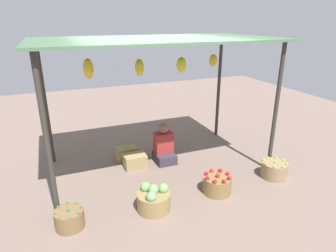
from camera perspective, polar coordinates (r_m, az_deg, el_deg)
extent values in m
plane|color=#7B665B|center=(5.48, -1.97, -7.68)|extent=(14.00, 14.00, 0.00)
cylinder|color=#38332D|center=(3.91, -22.82, -3.08)|extent=(0.07, 0.07, 2.25)
cylinder|color=#38332D|center=(5.22, 20.56, 2.95)|extent=(0.07, 0.07, 2.25)
cylinder|color=#38332D|center=(5.64, -23.08, 3.83)|extent=(0.07, 0.07, 2.25)
cylinder|color=#38332D|center=(6.62, 10.00, 7.43)|extent=(0.07, 0.07, 2.25)
cube|color=#4E7451|center=(4.84, -2.31, 16.77)|extent=(3.92, 2.12, 0.04)
ellipsoid|color=yellow|center=(4.63, -15.49, 10.84)|extent=(0.16, 0.16, 0.31)
ellipsoid|color=yellow|center=(4.61, -5.67, 11.43)|extent=(0.14, 0.14, 0.27)
ellipsoid|color=yellow|center=(4.87, 2.66, 11.97)|extent=(0.16, 0.16, 0.25)
ellipsoid|color=yellow|center=(5.46, 8.95, 12.68)|extent=(0.15, 0.15, 0.22)
cube|color=#37303F|center=(5.55, -0.71, -6.22)|extent=(0.36, 0.44, 0.18)
cube|color=maroon|center=(5.47, -0.92, -3.28)|extent=(0.34, 0.22, 0.40)
sphere|color=#815949|center=(5.36, -0.94, -0.40)|extent=(0.21, 0.21, 0.21)
cylinder|color=brown|center=(4.16, -18.91, -16.96)|extent=(0.38, 0.38, 0.25)
sphere|color=#2E8233|center=(4.08, -19.14, -15.40)|extent=(0.04, 0.04, 0.04)
sphere|color=#3C842A|center=(4.09, -16.71, -15.11)|extent=(0.04, 0.04, 0.04)
sphere|color=#3B8F37|center=(4.18, -17.59, -14.30)|extent=(0.04, 0.04, 0.04)
sphere|color=#32892C|center=(4.22, -19.31, -14.16)|extent=(0.04, 0.04, 0.04)
sphere|color=#408431|center=(4.18, -20.92, -14.74)|extent=(0.04, 0.04, 0.04)
sphere|color=#318B32|center=(4.09, -21.55, -15.75)|extent=(0.04, 0.04, 0.04)
sphere|color=#3F892C|center=(3.99, -20.76, -16.63)|extent=(0.04, 0.04, 0.04)
sphere|color=#308C32|center=(3.95, -18.94, -16.81)|extent=(0.04, 0.04, 0.04)
sphere|color=#3E7F2E|center=(3.99, -17.24, -16.16)|extent=(0.04, 0.04, 0.04)
cylinder|color=olive|center=(4.25, -2.86, -14.66)|extent=(0.48, 0.48, 0.27)
sphere|color=#71B169|center=(4.15, -2.90, -12.46)|extent=(0.15, 0.15, 0.15)
sphere|color=#7BA260|center=(4.20, -0.92, -12.23)|extent=(0.15, 0.15, 0.15)
sphere|color=#7BAC5D|center=(4.24, -4.48, -11.94)|extent=(0.15, 0.15, 0.15)
sphere|color=#74A66D|center=(4.03, -3.30, -13.78)|extent=(0.15, 0.15, 0.15)
cylinder|color=olive|center=(4.68, 9.68, -11.35)|extent=(0.44, 0.44, 0.27)
sphere|color=red|center=(4.60, 9.80, -9.63)|extent=(0.07, 0.07, 0.07)
sphere|color=#AE1C2C|center=(4.69, 11.71, -9.22)|extent=(0.07, 0.07, 0.07)
sphere|color=#AE181C|center=(4.76, 10.31, -8.68)|extent=(0.07, 0.07, 0.07)
sphere|color=red|center=(4.74, 8.64, -8.72)|extent=(0.07, 0.07, 0.07)
sphere|color=#B31C1C|center=(4.64, 7.60, -9.33)|extent=(0.07, 0.07, 0.07)
sphere|color=red|center=(4.52, 7.81, -10.20)|extent=(0.07, 0.07, 0.07)
sphere|color=#A91A27|center=(4.45, 9.25, -10.81)|extent=(0.07, 0.07, 0.07)
sphere|color=#AB191D|center=(4.47, 11.03, -10.75)|extent=(0.07, 0.07, 0.07)
sphere|color=#B61A2D|center=(4.57, 12.04, -10.08)|extent=(0.07, 0.07, 0.07)
cylinder|color=#937955|center=(5.34, 20.24, -8.15)|extent=(0.43, 0.43, 0.27)
sphere|color=#93CE41|center=(5.28, 20.45, -6.67)|extent=(0.04, 0.04, 0.04)
sphere|color=#82CF41|center=(5.40, 21.92, -6.30)|extent=(0.04, 0.04, 0.04)
sphere|color=#8DCF3F|center=(5.45, 20.56, -5.87)|extent=(0.04, 0.04, 0.04)
sphere|color=#8FD041|center=(5.40, 19.13, -5.92)|extent=(0.04, 0.04, 0.04)
sphere|color=#94D032|center=(5.28, 18.42, -6.44)|extent=(0.04, 0.04, 0.04)
sphere|color=#85C931|center=(5.16, 18.89, -7.15)|extent=(0.04, 0.04, 0.04)
sphere|color=#8CC530|center=(5.11, 20.32, -7.62)|extent=(0.04, 0.04, 0.04)
sphere|color=#89C739|center=(5.16, 21.82, -7.54)|extent=(0.04, 0.04, 0.04)
sphere|color=#88BC41|center=(5.28, 22.47, -6.99)|extent=(0.04, 0.04, 0.04)
cube|color=#998555|center=(5.38, -6.54, -6.89)|extent=(0.40, 0.30, 0.25)
cube|color=#9D8348|center=(5.68, -8.17, -5.36)|extent=(0.39, 0.27, 0.25)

